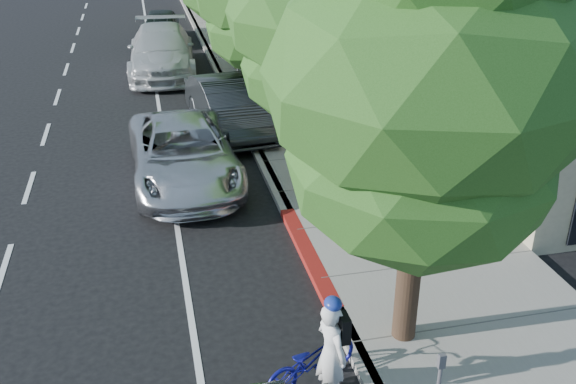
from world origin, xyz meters
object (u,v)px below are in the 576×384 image
object	(u,v)px
silver_suv	(183,153)
dark_suv_far	(161,26)
street_tree_1	(316,18)
white_pickup	(162,51)
street_tree_0	(428,83)
cyclist	(331,353)
dark_sedan	(229,106)
pedestrian	(335,125)
bicycle	(311,360)

from	to	relation	value
silver_suv	dark_suv_far	world-z (taller)	silver_suv
street_tree_1	white_pickup	world-z (taller)	street_tree_1
street_tree_0	cyclist	bearing A→B (deg)	-147.99
dark_sedan	pedestrian	distance (m)	3.86
street_tree_1	pedestrian	xyz separation A→B (m)	(1.21, 2.16, -3.42)
silver_suv	pedestrian	world-z (taller)	pedestrian
street_tree_1	dark_sedan	world-z (taller)	street_tree_1
street_tree_1	bicycle	xyz separation A→B (m)	(-1.81, -6.62, -3.94)
bicycle	cyclist	bearing A→B (deg)	-175.42
silver_suv	dark_sedan	bearing A→B (deg)	62.51
street_tree_1	cyclist	distance (m)	8.00
street_tree_1	cyclist	size ratio (longest dim) A/B	4.09
cyclist	dark_sedan	xyz separation A→B (m)	(0.20, 12.00, -0.04)
white_pickup	silver_suv	bearing A→B (deg)	-86.93
bicycle	white_pickup	xyz separation A→B (m)	(-1.29, 19.13, 0.47)
cyclist	street_tree_0	bearing A→B (deg)	-76.20
white_pickup	dark_sedan	bearing A→B (deg)	-74.17
cyclist	dark_suv_far	xyz separation A→B (m)	(-1.25, 25.49, -0.11)
bicycle	silver_suv	size ratio (longest dim) A/B	0.30
bicycle	white_pickup	size ratio (longest dim) A/B	0.27
street_tree_1	street_tree_0	bearing A→B (deg)	-90.00
cyclist	pedestrian	bearing A→B (deg)	-35.25
white_pickup	cyclist	bearing A→B (deg)	-82.53
dark_suv_far	pedestrian	size ratio (longest dim) A/B	2.65
dark_sedan	pedestrian	size ratio (longest dim) A/B	3.01
dark_sedan	street_tree_1	bearing A→B (deg)	-82.18
pedestrian	cyclist	bearing A→B (deg)	70.18
street_tree_1	white_pickup	distance (m)	13.34
dark_suv_far	pedestrian	distance (m)	16.83
white_pickup	pedestrian	size ratio (longest dim) A/B	3.85
dark_sedan	dark_suv_far	bearing A→B (deg)	88.31
dark_suv_far	bicycle	bearing A→B (deg)	-81.63
street_tree_1	dark_sedan	distance (m)	6.30
white_pickup	street_tree_1	bearing A→B (deg)	-73.01
cyclist	bicycle	distance (m)	0.59
pedestrian	silver_suv	bearing A→B (deg)	5.91
cyclist	pedestrian	xyz separation A→B (m)	(2.81, 9.16, 0.12)
bicycle	pedestrian	size ratio (longest dim) A/B	1.04
silver_suv	dark_sedan	xyz separation A→B (m)	(1.70, 3.50, 0.03)
pedestrian	dark_sedan	bearing A→B (deg)	-50.22
street_tree_0	bicycle	xyz separation A→B (m)	(-1.81, -0.62, -4.13)
bicycle	silver_suv	bearing A→B (deg)	-14.91
dark_suv_far	street_tree_1	bearing A→B (deg)	-75.25
street_tree_0	dark_suv_far	size ratio (longest dim) A/B	1.70
street_tree_0	cyclist	world-z (taller)	street_tree_0
white_pickup	dark_suv_far	world-z (taller)	white_pickup
bicycle	dark_sedan	bearing A→B (deg)	-25.97
dark_sedan	cyclist	bearing A→B (deg)	-98.78
dark_sedan	dark_suv_far	size ratio (longest dim) A/B	1.14
silver_suv	pedestrian	size ratio (longest dim) A/B	3.43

